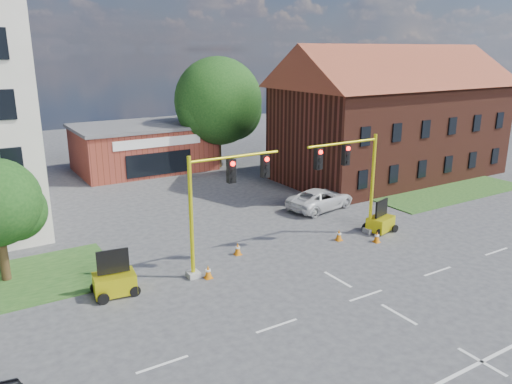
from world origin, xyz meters
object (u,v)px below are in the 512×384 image
(signal_mast_west, at_px, (221,198))
(trailer_west, at_px, (115,281))
(pickup_white, at_px, (321,199))
(trailer_east, at_px, (380,222))
(signal_mast_east, at_px, (353,175))

(signal_mast_west, bearing_deg, trailer_west, 177.38)
(pickup_white, bearing_deg, signal_mast_west, 106.80)
(trailer_west, xyz_separation_m, trailer_east, (16.63, -0.41, -0.05))
(signal_mast_west, distance_m, signal_mast_east, 8.71)
(signal_mast_east, bearing_deg, signal_mast_west, 180.00)
(signal_mast_east, height_order, pickup_white, signal_mast_east)
(trailer_west, distance_m, trailer_east, 16.63)
(trailer_east, bearing_deg, pickup_white, 76.50)
(signal_mast_west, bearing_deg, trailer_east, -0.80)
(signal_mast_west, distance_m, pickup_white, 12.53)
(signal_mast_west, bearing_deg, signal_mast_east, 0.00)
(signal_mast_west, distance_m, trailer_west, 6.40)
(signal_mast_west, relative_size, trailer_east, 3.14)
(trailer_west, height_order, pickup_white, trailer_west)
(signal_mast_west, xyz_separation_m, trailer_east, (11.12, -0.16, -3.31))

